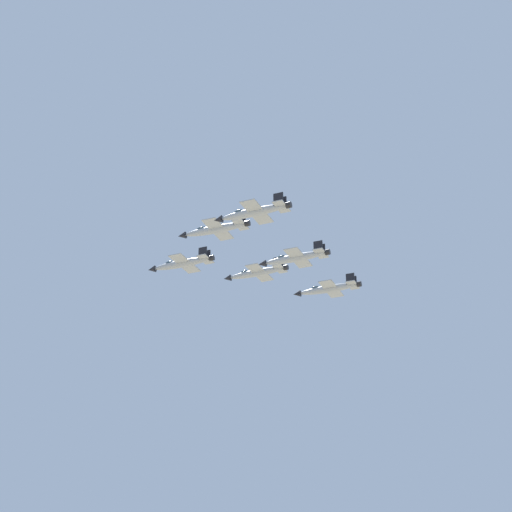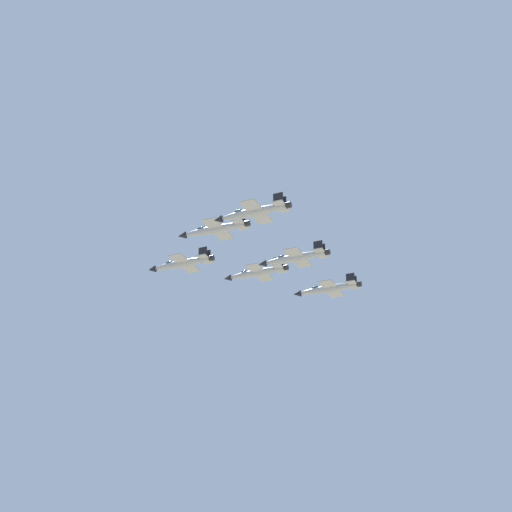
{
  "view_description": "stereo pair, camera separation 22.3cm",
  "coord_description": "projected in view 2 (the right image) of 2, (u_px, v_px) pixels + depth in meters",
  "views": [
    {
      "loc": [
        -147.66,
        -101.44,
        95.36
      ],
      "look_at": [
        -13.91,
        -31.9,
        169.39
      ],
      "focal_mm": 59.68,
      "sensor_mm": 36.0,
      "label": 1
    },
    {
      "loc": [
        -147.55,
        -101.64,
        95.36
      ],
      "look_at": [
        -13.91,
        -31.9,
        169.39
      ],
      "focal_mm": 59.68,
      "sensor_mm": 36.0,
      "label": 2
    }
  ],
  "objects": [
    {
      "name": "jet_left_wingman",
      "position": [
        215.0,
        229.0,
        161.43
      ],
      "size": [
        9.22,
        14.94,
        3.14
      ],
      "rotation": [
        0.0,
        0.0,
        1.68
      ],
      "color": "#9EA3A8"
    },
    {
      "name": "jet_lead",
      "position": [
        182.0,
        263.0,
        174.21
      ],
      "size": [
        9.3,
        15.17,
        3.19
      ],
      "rotation": [
        0.0,
        0.0,
        1.65
      ],
      "color": "#9EA3A8"
    },
    {
      "name": "jet_right_wingman",
      "position": [
        257.0,
        273.0,
        178.77
      ],
      "size": [
        9.04,
        14.78,
        3.1
      ],
      "rotation": [
        0.0,
        0.0,
        1.64
      ],
      "color": "#9EA3A8"
    },
    {
      "name": "jet_slot_rear",
      "position": [
        295.0,
        258.0,
        164.29
      ],
      "size": [
        9.1,
        14.81,
        3.11
      ],
      "rotation": [
        0.0,
        0.0,
        1.65
      ],
      "color": "#9EA3A8"
    },
    {
      "name": "jet_right_outer",
      "position": [
        328.0,
        289.0,
        182.56
      ],
      "size": [
        9.46,
        15.37,
        3.23
      ],
      "rotation": [
        0.0,
        0.0,
        1.66
      ],
      "color": "#9EA3A8"
    },
    {
      "name": "jet_left_outer",
      "position": [
        253.0,
        212.0,
        146.63
      ],
      "size": [
        8.95,
        14.59,
        3.07
      ],
      "rotation": [
        0.0,
        0.0,
        1.65
      ],
      "color": "#9EA3A8"
    }
  ]
}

